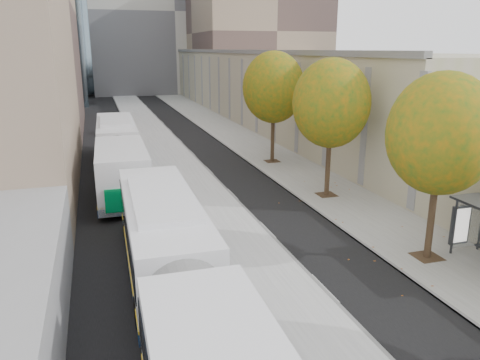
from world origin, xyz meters
name	(u,v)px	position (x,y,z in m)	size (l,w,h in m)	color
bus_platform	(168,157)	(-3.88, 35.00, 0.07)	(4.25, 150.00, 0.15)	#A6A6A6
sidewalk	(261,151)	(4.12, 35.00, 0.04)	(4.75, 150.00, 0.08)	gray
building_tan	(268,80)	(15.50, 64.00, 4.00)	(18.00, 92.00, 8.00)	tan
building_far_block	(167,14)	(6.00, 96.00, 15.00)	(30.00, 18.00, 30.00)	#AEABA0
tree_c	(441,134)	(3.60, 13.00, 5.25)	(4.20, 4.20, 7.28)	black
tree_d	(331,103)	(3.60, 22.00, 5.47)	(4.40, 4.40, 7.60)	black
tree_e	(274,87)	(3.60, 31.00, 5.69)	(4.60, 4.60, 7.92)	black
bus_near	(179,283)	(-7.14, 10.86, 1.66)	(2.98, 18.23, 3.03)	silver
bus_far	(118,151)	(-7.85, 30.42, 1.72)	(3.18, 18.98, 3.15)	silver
distant_car	(111,128)	(-7.72, 47.41, 0.63)	(1.48, 3.67, 1.25)	silver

